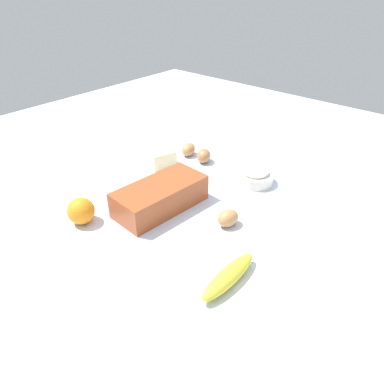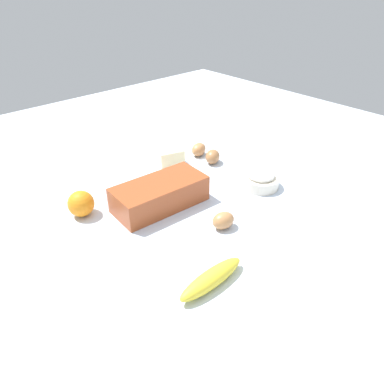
% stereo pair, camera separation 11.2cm
% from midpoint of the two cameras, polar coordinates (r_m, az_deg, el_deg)
% --- Properties ---
extents(ground_plane, '(2.40, 2.40, 0.02)m').
position_cam_midpoint_polar(ground_plane, '(1.15, -2.80, -2.21)').
color(ground_plane, silver).
extents(loaf_pan, '(0.29, 0.15, 0.08)m').
position_cam_midpoint_polar(loaf_pan, '(1.11, -7.79, -0.66)').
color(loaf_pan, '#9E4723').
rests_on(loaf_pan, ground_plane).
extents(flour_bowl, '(0.12, 0.12, 0.06)m').
position_cam_midpoint_polar(flour_bowl, '(1.24, 7.18, 2.46)').
color(flour_bowl, silver).
rests_on(flour_bowl, ground_plane).
extents(banana, '(0.19, 0.05, 0.04)m').
position_cam_midpoint_polar(banana, '(0.87, 1.89, -12.92)').
color(banana, yellow).
rests_on(banana, ground_plane).
extents(orange_fruit, '(0.08, 0.08, 0.08)m').
position_cam_midpoint_polar(orange_fruit, '(1.10, -19.50, -2.85)').
color(orange_fruit, orange).
rests_on(orange_fruit, ground_plane).
extents(butter_block, '(0.10, 0.09, 0.06)m').
position_cam_midpoint_polar(butter_block, '(1.34, -7.05, 5.01)').
color(butter_block, '#F4EDB2').
rests_on(butter_block, ground_plane).
extents(egg_near_butter, '(0.07, 0.06, 0.05)m').
position_cam_midpoint_polar(egg_near_butter, '(1.03, 2.46, -4.12)').
color(egg_near_butter, '#BB7E4C').
rests_on(egg_near_butter, ground_plane).
extents(egg_beside_bowl, '(0.08, 0.08, 0.05)m').
position_cam_midpoint_polar(egg_beside_bowl, '(1.37, -0.53, 5.52)').
color(egg_beside_bowl, '#A46E42').
rests_on(egg_beside_bowl, ground_plane).
extents(egg_loose, '(0.08, 0.07, 0.05)m').
position_cam_midpoint_polar(egg_loose, '(1.42, -2.82, 6.50)').
color(egg_loose, '#BC7F4D').
rests_on(egg_loose, ground_plane).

